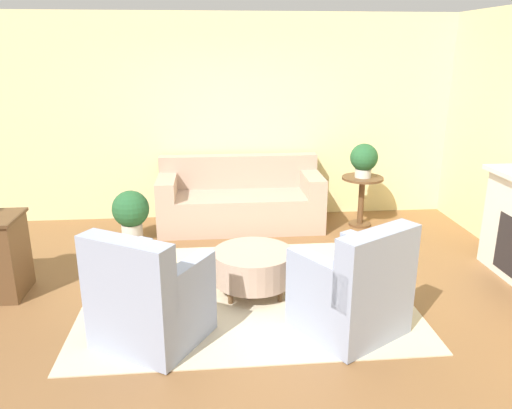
# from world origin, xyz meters

# --- Properties ---
(ground_plane) EXTENTS (16.00, 16.00, 0.00)m
(ground_plane) POSITION_xyz_m (0.00, 0.00, 0.00)
(ground_plane) COLOR brown
(wall_back) EXTENTS (8.91, 0.12, 2.80)m
(wall_back) POSITION_xyz_m (0.00, 2.51, 1.40)
(wall_back) COLOR beige
(wall_back) RESTS_ON ground_plane
(rug) EXTENTS (3.12, 2.43, 0.01)m
(rug) POSITION_xyz_m (0.00, 0.00, 0.01)
(rug) COLOR beige
(rug) RESTS_ON ground_plane
(couch) EXTENTS (2.17, 0.87, 0.93)m
(couch) POSITION_xyz_m (0.07, 1.99, 0.34)
(couch) COLOR tan
(couch) RESTS_ON ground_plane
(armchair_left) EXTENTS (1.06, 1.05, 0.98)m
(armchair_left) POSITION_xyz_m (-0.86, -0.79, 0.38)
(armchair_left) COLOR #8E99B2
(armchair_left) RESTS_ON rug
(armchair_right) EXTENTS (1.06, 1.05, 0.98)m
(armchair_right) POSITION_xyz_m (0.86, -0.79, 0.38)
(armchair_right) COLOR #8E99B2
(armchair_right) RESTS_ON rug
(ottoman_table) EXTENTS (0.79, 0.79, 0.43)m
(ottoman_table) POSITION_xyz_m (0.07, 0.03, 0.28)
(ottoman_table) COLOR tan
(ottoman_table) RESTS_ON rug
(side_table) EXTENTS (0.55, 0.55, 0.68)m
(side_table) POSITION_xyz_m (1.71, 1.86, 0.47)
(side_table) COLOR brown
(side_table) RESTS_ON ground_plane
(potted_plant_on_side_table) EXTENTS (0.37, 0.37, 0.45)m
(potted_plant_on_side_table) POSITION_xyz_m (1.71, 1.86, 0.93)
(potted_plant_on_side_table) COLOR beige
(potted_plant_on_side_table) RESTS_ON side_table
(potted_plant_floor) EXTENTS (0.46, 0.46, 0.65)m
(potted_plant_floor) POSITION_xyz_m (-1.33, 1.57, 0.38)
(potted_plant_floor) COLOR beige
(potted_plant_floor) RESTS_ON ground_plane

